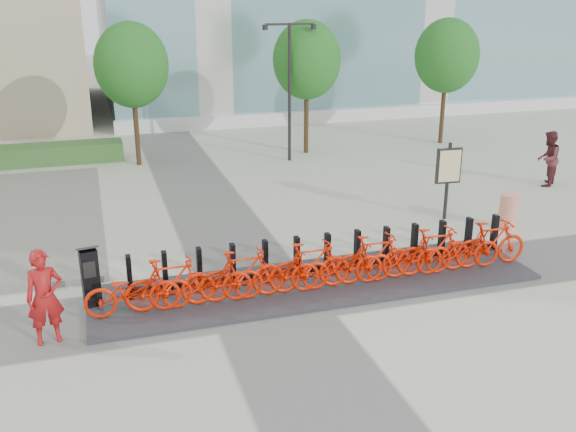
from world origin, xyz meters
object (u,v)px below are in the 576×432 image
object	(u,v)px
map_sign	(448,169)
bike_0	(133,291)
kiosk	(90,276)
worker_red	(45,297)
pedestrian	(548,159)
construction_barrel	(508,212)

from	to	relation	value
map_sign	bike_0	bearing A→B (deg)	-154.45
kiosk	map_sign	distance (m)	9.91
worker_red	map_sign	world-z (taller)	map_sign
bike_0	map_sign	bearing A→B (deg)	-69.02
bike_0	pedestrian	xyz separation A→B (m)	(13.61, 5.33, 0.34)
bike_0	map_sign	distance (m)	9.40
worker_red	pedestrian	world-z (taller)	pedestrian
bike_0	map_sign	world-z (taller)	map_sign
kiosk	worker_red	size ratio (longest dim) A/B	0.73
bike_0	construction_barrel	world-z (taller)	bike_0
pedestrian	construction_barrel	xyz separation A→B (m)	(-3.66, -3.14, -0.44)
kiosk	map_sign	size ratio (longest dim) A/B	0.59
construction_barrel	worker_red	bearing A→B (deg)	-166.84
construction_barrel	map_sign	bearing A→B (deg)	135.96
worker_red	map_sign	xyz separation A→B (m)	(10.27, 3.85, 0.56)
worker_red	pedestrian	bearing A→B (deg)	9.67
kiosk	pedestrian	size ratio (longest dim) A/B	0.71
bike_0	worker_red	size ratio (longest dim) A/B	1.04
bike_0	pedestrian	bearing A→B (deg)	-68.60
pedestrian	map_sign	distance (m)	5.28
worker_red	pedestrian	xyz separation A→B (m)	(15.13, 5.83, 0.02)
kiosk	construction_barrel	world-z (taller)	kiosk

